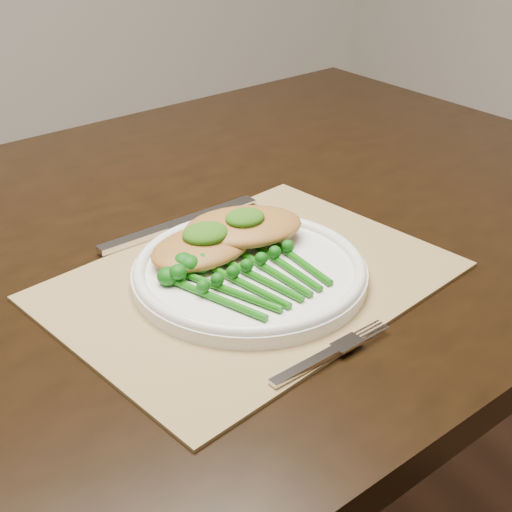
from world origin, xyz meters
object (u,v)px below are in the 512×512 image
placemat (251,281)px  broccolini_bundle (259,278)px  chicken_fillet_left (202,247)px  dining_table (146,469)px  dinner_plate (250,271)px

placemat → broccolini_bundle: (-0.01, -0.03, 0.02)m
placemat → chicken_fillet_left: chicken_fillet_left is taller
dining_table → broccolini_bundle: bearing=-70.2°
placemat → broccolini_bundle: broccolini_bundle is taller
dinner_plate → placemat: bearing=10.8°
broccolini_bundle → placemat: bearing=62.7°
dinner_plate → broccolini_bundle: bearing=-98.7°
broccolini_bundle → dining_table: bearing=105.3°
dinner_plate → dining_table: bearing=125.5°
dining_table → dinner_plate: (0.10, -0.14, 0.39)m
placemat → chicken_fillet_left: 0.07m
dining_table → chicken_fillet_left: size_ratio=13.32×
placemat → dinner_plate: size_ratio=1.64×
placemat → chicken_fillet_left: (-0.04, 0.05, 0.03)m
dinner_plate → chicken_fillet_left: (-0.04, 0.05, 0.02)m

